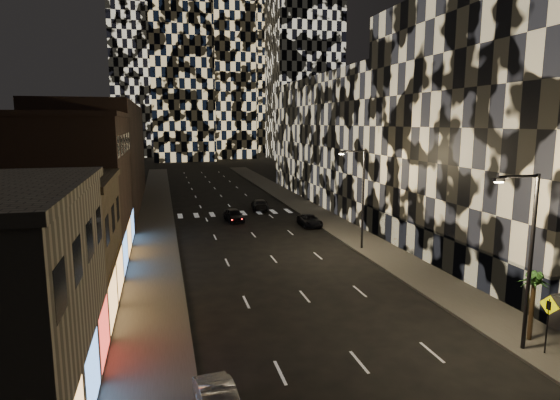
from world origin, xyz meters
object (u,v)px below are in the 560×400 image
car_dark_oncoming (260,205)px  car_dark_rightlane (310,220)px  streetlight_far (361,192)px  streetlight_near (527,250)px  palm_tree (534,284)px  car_dark_midlane (234,215)px  ped_sign (548,314)px

car_dark_oncoming → car_dark_rightlane: car_dark_oncoming is taller
streetlight_far → car_dark_rightlane: 11.67m
streetlight_near → palm_tree: (1.31, 0.75, -2.12)m
car_dark_midlane → car_dark_oncoming: (4.43, 6.32, -0.03)m
car_dark_midlane → palm_tree: 36.12m
car_dark_rightlane → ped_sign: 31.43m
streetlight_near → ped_sign: bearing=-38.1°
streetlight_near → streetlight_far: bearing=90.0°
ped_sign → palm_tree: 1.81m
car_dark_rightlane → palm_tree: bearing=-82.7°
car_dark_rightlane → streetlight_far: bearing=-80.5°
streetlight_near → ped_sign: 3.32m
car_dark_oncoming → palm_tree: palm_tree is taller
streetlight_far → car_dark_oncoming: (-4.85, 21.51, -4.63)m
streetlight_far → car_dark_midlane: 18.38m
ped_sign → palm_tree: size_ratio=0.81×
streetlight_near → car_dark_rightlane: size_ratio=1.96×
streetlight_near → car_dark_oncoming: bearing=96.7°
streetlight_near → car_dark_rightlane: bearing=92.5°
streetlight_near → car_dark_oncoming: streetlight_near is taller
car_dark_oncoming → ped_sign: bearing=104.5°
car_dark_oncoming → ped_sign: 42.65m
palm_tree → streetlight_near: bearing=-150.3°
ped_sign → car_dark_oncoming: bearing=86.2°
ped_sign → palm_tree: bearing=63.6°
streetlight_near → car_dark_midlane: size_ratio=2.03×
streetlight_far → streetlight_near: bearing=-90.0°
car_dark_rightlane → streetlight_near: bearing=-85.2°
streetlight_far → car_dark_oncoming: bearing=102.7°
car_dark_rightlane → palm_tree: 30.07m
car_dark_midlane → ped_sign: size_ratio=1.46×
streetlight_far → car_dark_oncoming: size_ratio=1.80×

